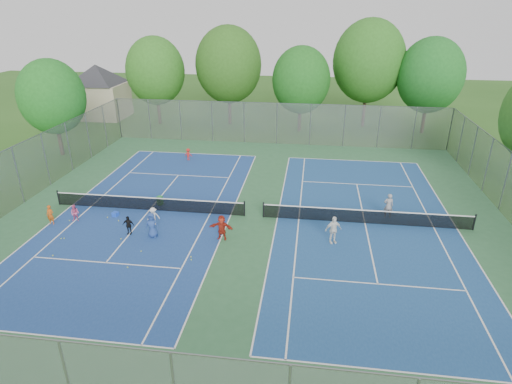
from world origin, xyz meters
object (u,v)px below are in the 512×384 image
net_left (149,204)px  ball_crate (115,214)px  net_right (366,217)px  instructor (388,206)px  ball_hopper (160,201)px

net_left → ball_crate: net_left is taller
net_right → instructor: instructor is taller
net_left → ball_crate: (-1.86, -1.13, -0.31)m
net_right → ball_hopper: net_right is taller
ball_crate → ball_hopper: bearing=41.5°
net_right → net_left: bearing=180.0°
ball_hopper → instructor: size_ratio=0.38×
ball_hopper → instructor: instructor is taller
net_right → ball_crate: size_ratio=38.24×
ball_crate → instructor: bearing=7.2°
ball_crate → ball_hopper: ball_hopper is taller
instructor → net_right: bearing=32.1°
ball_hopper → instructor: bearing=0.6°
ball_hopper → instructor: (15.05, 0.15, 0.51)m
ball_hopper → net_right: bearing=-3.8°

